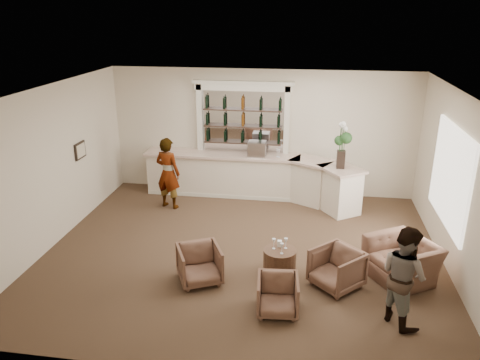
% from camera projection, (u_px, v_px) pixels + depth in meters
% --- Properties ---
extents(ground, '(8.00, 8.00, 0.00)m').
position_uv_depth(ground, '(242.00, 252.00, 9.67)').
color(ground, '#4D3926').
rests_on(ground, ground).
extents(room_shell, '(8.04, 7.02, 3.32)m').
position_uv_depth(room_shell, '(255.00, 134.00, 9.50)').
color(room_shell, beige).
rests_on(room_shell, ground).
extents(bar_counter, '(5.72, 1.80, 1.14)m').
position_uv_depth(bar_counter, '(253.00, 177.00, 12.27)').
color(bar_counter, white).
rests_on(bar_counter, ground).
extents(back_bar_alcove, '(2.64, 0.25, 3.00)m').
position_uv_depth(back_bar_alcove, '(243.00, 118.00, 12.20)').
color(back_bar_alcove, white).
rests_on(back_bar_alcove, ground).
extents(cocktail_table, '(0.62, 0.62, 0.50)m').
position_uv_depth(cocktail_table, '(280.00, 262.00, 8.79)').
color(cocktail_table, brown).
rests_on(cocktail_table, ground).
extents(sommelier, '(0.76, 0.61, 1.81)m').
position_uv_depth(sommelier, '(168.00, 173.00, 11.55)').
color(sommelier, gray).
rests_on(sommelier, ground).
extents(guest, '(0.96, 1.02, 1.66)m').
position_uv_depth(guest, '(404.00, 276.00, 7.26)').
color(guest, gray).
rests_on(guest, ground).
extents(armchair_left, '(1.00, 1.01, 0.69)m').
position_uv_depth(armchair_left, '(200.00, 264.00, 8.51)').
color(armchair_left, brown).
rests_on(armchair_left, ground).
extents(armchair_center, '(0.73, 0.75, 0.63)m').
position_uv_depth(armchair_center, '(278.00, 295.00, 7.65)').
color(armchair_center, brown).
rests_on(armchair_center, ground).
extents(armchair_right, '(1.11, 1.11, 0.72)m').
position_uv_depth(armchair_right, '(337.00, 269.00, 8.35)').
color(armchair_right, brown).
rests_on(armchair_right, ground).
extents(armchair_far, '(1.47, 1.52, 0.75)m').
position_uv_depth(armchair_far, '(402.00, 260.00, 8.60)').
color(armchair_far, brown).
rests_on(armchair_far, ground).
extents(espresso_machine, '(0.45, 0.38, 0.40)m').
position_uv_depth(espresso_machine, '(257.00, 149.00, 11.99)').
color(espresso_machine, silver).
rests_on(espresso_machine, bar_counter).
extents(flower_vase, '(0.30, 0.30, 1.13)m').
position_uv_depth(flower_vase, '(342.00, 142.00, 10.97)').
color(flower_vase, black).
rests_on(flower_vase, bar_counter).
extents(wine_glass_bar_left, '(0.07, 0.07, 0.21)m').
position_uv_depth(wine_glass_bar_left, '(279.00, 153.00, 11.96)').
color(wine_glass_bar_left, white).
rests_on(wine_glass_bar_left, bar_counter).
extents(wine_glass_bar_right, '(0.07, 0.07, 0.21)m').
position_uv_depth(wine_glass_bar_right, '(277.00, 153.00, 12.00)').
color(wine_glass_bar_right, white).
rests_on(wine_glass_bar_right, bar_counter).
extents(wine_glass_tbl_a, '(0.07, 0.07, 0.21)m').
position_uv_depth(wine_glass_tbl_a, '(274.00, 244.00, 8.71)').
color(wine_glass_tbl_a, white).
rests_on(wine_glass_tbl_a, cocktail_table).
extents(wine_glass_tbl_b, '(0.07, 0.07, 0.21)m').
position_uv_depth(wine_glass_tbl_b, '(286.00, 243.00, 8.73)').
color(wine_glass_tbl_b, white).
rests_on(wine_glass_tbl_b, cocktail_table).
extents(wine_glass_tbl_c, '(0.07, 0.07, 0.21)m').
position_uv_depth(wine_glass_tbl_c, '(282.00, 248.00, 8.54)').
color(wine_glass_tbl_c, white).
rests_on(wine_glass_tbl_c, cocktail_table).
extents(napkin_holder, '(0.08, 0.08, 0.12)m').
position_uv_depth(napkin_holder, '(280.00, 244.00, 8.82)').
color(napkin_holder, white).
rests_on(napkin_holder, cocktail_table).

